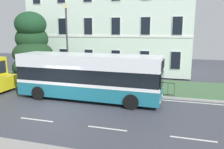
{
  "coord_description": "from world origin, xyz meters",
  "views": [
    {
      "loc": [
        7.04,
        -11.6,
        4.74
      ],
      "look_at": [
        2.22,
        5.31,
        1.27
      ],
      "focal_mm": 35.8,
      "sensor_mm": 36.0,
      "label": 1
    }
  ],
  "objects_px": {
    "georgian_townhouse": "(114,14)",
    "single_decker_bus": "(89,76)",
    "evergreen_tree": "(33,50)",
    "street_lamp_post": "(67,40)"
  },
  "relations": [
    {
      "from": "georgian_townhouse",
      "to": "single_decker_bus",
      "type": "bearing_deg",
      "value": -82.43
    },
    {
      "from": "evergreen_tree",
      "to": "single_decker_bus",
      "type": "relative_size",
      "value": 0.66
    },
    {
      "from": "georgian_townhouse",
      "to": "evergreen_tree",
      "type": "relative_size",
      "value": 2.73
    },
    {
      "from": "evergreen_tree",
      "to": "single_decker_bus",
      "type": "bearing_deg",
      "value": -33.01
    },
    {
      "from": "georgian_townhouse",
      "to": "single_decker_bus",
      "type": "distance_m",
      "value": 14.0
    },
    {
      "from": "evergreen_tree",
      "to": "street_lamp_post",
      "type": "distance_m",
      "value": 6.0
    },
    {
      "from": "georgian_townhouse",
      "to": "evergreen_tree",
      "type": "distance_m",
      "value": 10.71
    },
    {
      "from": "evergreen_tree",
      "to": "street_lamp_post",
      "type": "relative_size",
      "value": 0.99
    },
    {
      "from": "georgian_townhouse",
      "to": "evergreen_tree",
      "type": "bearing_deg",
      "value": -129.51
    },
    {
      "from": "georgian_townhouse",
      "to": "evergreen_tree",
      "type": "xyz_separation_m",
      "value": [
        -6.34,
        -7.69,
        -3.91
      ]
    }
  ]
}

